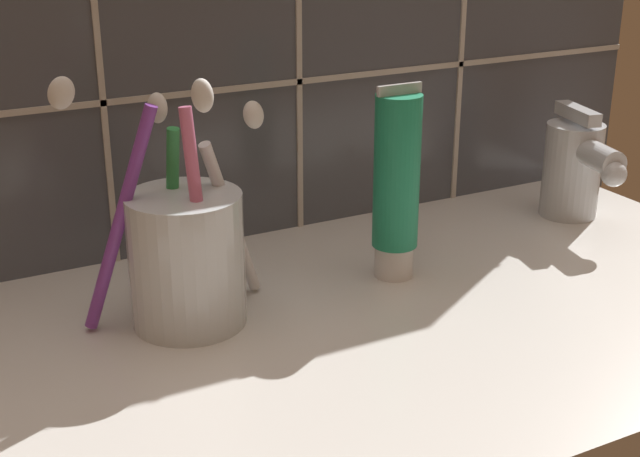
% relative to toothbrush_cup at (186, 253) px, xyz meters
% --- Properties ---
extents(sink_counter, '(0.69, 0.40, 0.02)m').
position_rel_toothbrush_cup_xyz_m(sink_counter, '(0.14, -0.06, -0.06)').
color(sink_counter, silver).
rests_on(sink_counter, ground).
extents(tile_wall_backsplash, '(0.79, 0.02, 0.41)m').
position_rel_toothbrush_cup_xyz_m(tile_wall_backsplash, '(0.14, 0.14, 0.13)').
color(tile_wall_backsplash, '#4C515B').
rests_on(tile_wall_backsplash, ground).
extents(toothbrush_cup, '(0.16, 0.08, 0.19)m').
position_rel_toothbrush_cup_xyz_m(toothbrush_cup, '(0.00, 0.00, 0.00)').
color(toothbrush_cup, silver).
rests_on(toothbrush_cup, sink_counter).
extents(toothpaste_tube, '(0.04, 0.04, 0.16)m').
position_rel_toothbrush_cup_xyz_m(toothpaste_tube, '(0.18, -0.00, 0.02)').
color(toothpaste_tube, white).
rests_on(toothpaste_tube, sink_counter).
extents(sink_faucet, '(0.05, 0.11, 0.11)m').
position_rel_toothbrush_cup_xyz_m(sink_faucet, '(0.40, 0.04, -0.00)').
color(sink_faucet, silver).
rests_on(sink_faucet, sink_counter).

